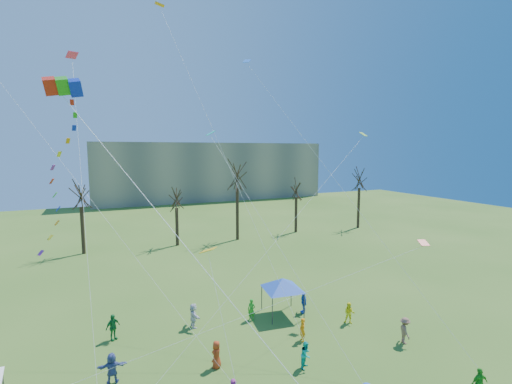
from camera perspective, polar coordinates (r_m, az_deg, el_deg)
name	(u,v)px	position (r m, az deg, el deg)	size (l,w,h in m)	color
distant_building	(211,171)	(97.59, -7.23, 3.36)	(60.00, 14.00, 15.00)	gray
bare_tree_row	(184,193)	(49.68, -11.44, -0.20)	(69.20, 7.53, 11.93)	black
big_box_kite	(66,178)	(17.49, -28.14, 1.98)	(5.67, 6.93, 20.51)	red
canopy_tent_blue	(282,284)	(29.23, 4.26, -14.44)	(4.00, 4.00, 3.02)	#3F3F44
festival_crowd	(203,364)	(22.95, -8.51, -25.55)	(26.62, 14.94, 1.84)	#BD1738
small_kites_aloft	(193,131)	(23.80, -10.07, 9.55)	(30.02, 18.37, 35.41)	orange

